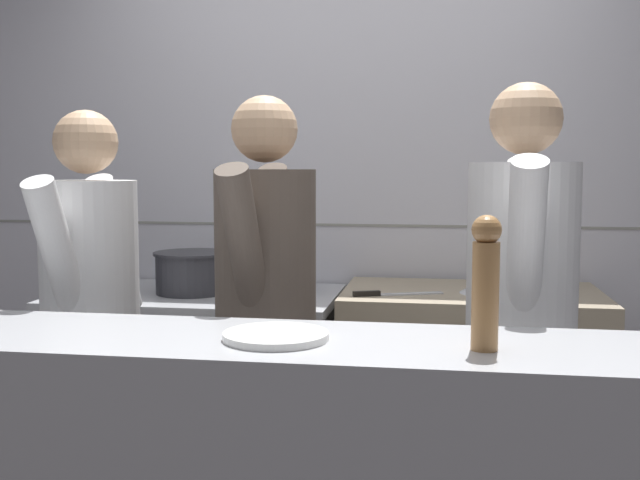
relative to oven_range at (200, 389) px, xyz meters
The scene contains 13 objects.
wall_back_tiled 1.14m from the oven_range, 32.70° to the left, with size 8.00×0.06×2.60m.
oven_range is the anchor object (origin of this frame).
prep_counter 1.18m from the oven_range, ahead, with size 1.06×0.65×0.91m.
stock_pot 0.69m from the oven_range, behind, with size 0.25×0.25×0.21m.
sauce_pot 0.53m from the oven_range, behind, with size 0.34×0.34×0.18m.
braising_pot 0.67m from the oven_range, ahead, with size 0.24×0.24×0.21m.
mixing_bowl_steel 1.36m from the oven_range, ahead, with size 0.26×0.26×0.07m.
chefs_knife 0.99m from the oven_range, 10.68° to the right, with size 0.36×0.16×0.02m.
plated_dish_appetiser 1.67m from the oven_range, 64.86° to the right, with size 0.25×0.25×0.02m.
pepper_mill 1.98m from the oven_range, 51.41° to the right, with size 0.07×0.07×0.31m.
chef_head_cook 0.91m from the oven_range, 99.20° to the right, with size 0.33×0.70×1.61m.
chef_sous 0.99m from the oven_range, 56.59° to the right, with size 0.36×0.72×1.65m.
chef_line 1.58m from the oven_range, 29.56° to the right, with size 0.36×0.73×1.68m.
Camera 1 is at (0.42, -2.05, 1.42)m, focal length 42.00 mm.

